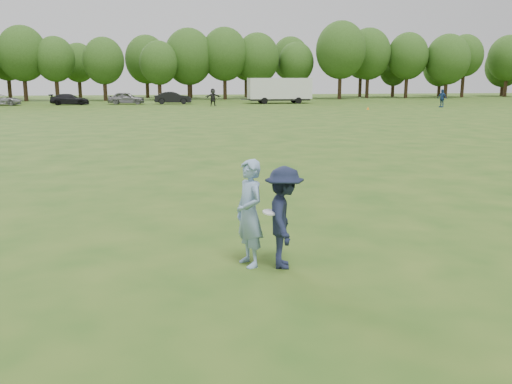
{
  "coord_description": "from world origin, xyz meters",
  "views": [
    {
      "loc": [
        -2.29,
        -8.58,
        3.19
      ],
      "look_at": [
        -0.5,
        1.17,
        1.1
      ],
      "focal_mm": 38.0,
      "sensor_mm": 36.0,
      "label": 1
    }
  ],
  "objects_px": {
    "player_far_d": "(213,97)",
    "car_c": "(0,100)",
    "car_d": "(70,99)",
    "field_cone": "(368,108)",
    "defender": "(284,217)",
    "player_far_b": "(442,98)",
    "thrower": "(249,213)",
    "car_f": "(173,98)",
    "cargo_trailer": "(279,89)",
    "car_e": "(126,98)"
  },
  "relations": [
    {
      "from": "player_far_d",
      "to": "thrower",
      "type": "bearing_deg",
      "value": -102.31
    },
    {
      "from": "car_c",
      "to": "car_e",
      "type": "relative_size",
      "value": 1.06
    },
    {
      "from": "car_c",
      "to": "car_f",
      "type": "xyz_separation_m",
      "value": [
        20.24,
        0.22,
        0.1
      ]
    },
    {
      "from": "car_e",
      "to": "car_d",
      "type": "bearing_deg",
      "value": 97.0
    },
    {
      "from": "car_e",
      "to": "cargo_trailer",
      "type": "distance_m",
      "value": 19.24
    },
    {
      "from": "cargo_trailer",
      "to": "car_c",
      "type": "bearing_deg",
      "value": 179.02
    },
    {
      "from": "defender",
      "to": "cargo_trailer",
      "type": "relative_size",
      "value": 0.19
    },
    {
      "from": "car_c",
      "to": "car_e",
      "type": "bearing_deg",
      "value": -89.0
    },
    {
      "from": "thrower",
      "to": "car_c",
      "type": "bearing_deg",
      "value": -179.88
    },
    {
      "from": "car_d",
      "to": "car_f",
      "type": "relative_size",
      "value": 0.99
    },
    {
      "from": "defender",
      "to": "car_d",
      "type": "distance_m",
      "value": 61.99
    },
    {
      "from": "thrower",
      "to": "car_e",
      "type": "distance_m",
      "value": 61.07
    },
    {
      "from": "defender",
      "to": "thrower",
      "type": "bearing_deg",
      "value": 83.51
    },
    {
      "from": "thrower",
      "to": "car_d",
      "type": "bearing_deg",
      "value": 173.13
    },
    {
      "from": "player_far_b",
      "to": "car_f",
      "type": "bearing_deg",
      "value": -136.77
    },
    {
      "from": "thrower",
      "to": "field_cone",
      "type": "relative_size",
      "value": 6.18
    },
    {
      "from": "player_far_d",
      "to": "car_e",
      "type": "height_order",
      "value": "player_far_d"
    },
    {
      "from": "thrower",
      "to": "car_c",
      "type": "relative_size",
      "value": 0.39
    },
    {
      "from": "thrower",
      "to": "defender",
      "type": "height_order",
      "value": "thrower"
    },
    {
      "from": "car_d",
      "to": "car_e",
      "type": "xyz_separation_m",
      "value": [
        6.7,
        0.29,
        0.1
      ]
    },
    {
      "from": "car_d",
      "to": "field_cone",
      "type": "height_order",
      "value": "car_d"
    },
    {
      "from": "car_c",
      "to": "field_cone",
      "type": "xyz_separation_m",
      "value": [
        39.58,
        -15.9,
        -0.5
      ]
    },
    {
      "from": "cargo_trailer",
      "to": "thrower",
      "type": "bearing_deg",
      "value": -103.32
    },
    {
      "from": "car_d",
      "to": "cargo_trailer",
      "type": "distance_m",
      "value": 25.92
    },
    {
      "from": "cargo_trailer",
      "to": "player_far_b",
      "type": "bearing_deg",
      "value": -38.68
    },
    {
      "from": "cargo_trailer",
      "to": "car_d",
      "type": "bearing_deg",
      "value": 178.28
    },
    {
      "from": "car_e",
      "to": "car_c",
      "type": "bearing_deg",
      "value": 96.48
    },
    {
      "from": "field_cone",
      "to": "car_f",
      "type": "bearing_deg",
      "value": 140.19
    },
    {
      "from": "car_c",
      "to": "car_e",
      "type": "distance_m",
      "value": 14.53
    },
    {
      "from": "car_f",
      "to": "car_c",
      "type": "bearing_deg",
      "value": 94.07
    },
    {
      "from": "car_f",
      "to": "field_cone",
      "type": "distance_m",
      "value": 25.18
    },
    {
      "from": "car_c",
      "to": "defender",
      "type": "bearing_deg",
      "value": -162.58
    },
    {
      "from": "player_far_b",
      "to": "defender",
      "type": "bearing_deg",
      "value": -53.8
    },
    {
      "from": "car_d",
      "to": "thrower",
      "type": "bearing_deg",
      "value": -169.26
    },
    {
      "from": "car_c",
      "to": "player_far_d",
      "type": "bearing_deg",
      "value": -104.37
    },
    {
      "from": "player_far_d",
      "to": "car_c",
      "type": "xyz_separation_m",
      "value": [
        -24.62,
        5.87,
        -0.36
      ]
    },
    {
      "from": "car_c",
      "to": "cargo_trailer",
      "type": "height_order",
      "value": "cargo_trailer"
    },
    {
      "from": "thrower",
      "to": "player_far_d",
      "type": "distance_m",
      "value": 54.73
    },
    {
      "from": "player_far_b",
      "to": "cargo_trailer",
      "type": "height_order",
      "value": "cargo_trailer"
    },
    {
      "from": "car_f",
      "to": "player_far_b",
      "type": "bearing_deg",
      "value": -111.12
    },
    {
      "from": "player_far_b",
      "to": "field_cone",
      "type": "height_order",
      "value": "player_far_b"
    },
    {
      "from": "defender",
      "to": "player_far_b",
      "type": "relative_size",
      "value": 0.88
    },
    {
      "from": "car_c",
      "to": "thrower",
      "type": "bearing_deg",
      "value": -163.01
    },
    {
      "from": "car_e",
      "to": "car_f",
      "type": "xyz_separation_m",
      "value": [
        5.72,
        -0.28,
        -0.0
      ]
    },
    {
      "from": "defender",
      "to": "car_f",
      "type": "relative_size",
      "value": 0.38
    },
    {
      "from": "car_f",
      "to": "thrower",
      "type": "bearing_deg",
      "value": -177.2
    },
    {
      "from": "thrower",
      "to": "car_d",
      "type": "xyz_separation_m",
      "value": [
        -11.73,
        60.57,
        -0.27
      ]
    },
    {
      "from": "player_far_d",
      "to": "field_cone",
      "type": "relative_size",
      "value": 6.76
    },
    {
      "from": "player_far_b",
      "to": "car_c",
      "type": "distance_m",
      "value": 51.04
    },
    {
      "from": "car_e",
      "to": "cargo_trailer",
      "type": "relative_size",
      "value": 0.49
    }
  ]
}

